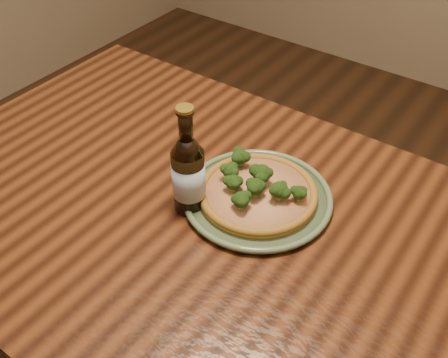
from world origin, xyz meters
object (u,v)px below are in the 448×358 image
Objects in this scene: table at (245,264)px; plate at (257,197)px; pizza at (257,191)px; beer_bottle at (188,173)px.

plate is at bearing 110.37° from table.
pizza is 1.02× the size of beer_bottle.
beer_bottle is at bearing -178.46° from table.
table is 0.16m from pizza.
pizza is (-0.04, 0.09, 0.12)m from table.
pizza is at bearing 111.11° from table.
beer_bottle reaches higher than pizza.
table is at bearing -69.63° from plate.
table is at bearing -68.89° from pizza.
plate is 0.17m from beer_bottle.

